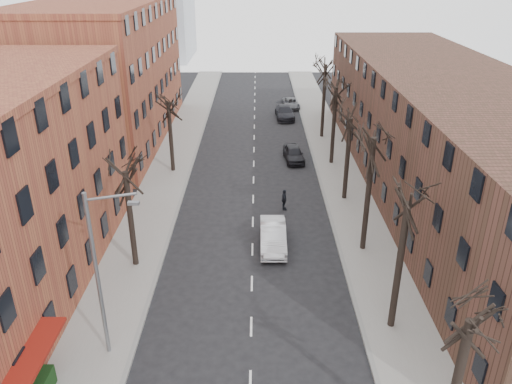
{
  "coord_description": "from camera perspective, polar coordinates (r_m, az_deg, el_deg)",
  "views": [
    {
      "loc": [
        0.3,
        -9.54,
        18.15
      ],
      "look_at": [
        0.25,
        20.82,
        4.0
      ],
      "focal_mm": 35.0,
      "sensor_mm": 36.0,
      "label": 1
    }
  ],
  "objects": [
    {
      "name": "sidewalk_left",
      "position": [
        48.78,
        -9.72,
        2.87
      ],
      "size": [
        4.0,
        90.0,
        0.15
      ],
      "primitive_type": "cube",
      "color": "gray",
      "rests_on": "ground"
    },
    {
      "name": "sidewalk_right",
      "position": [
        48.68,
        9.2,
        2.86
      ],
      "size": [
        4.0,
        90.0,
        0.15
      ],
      "primitive_type": "cube",
      "color": "gray",
      "rests_on": "ground"
    },
    {
      "name": "building_left_far",
      "position": [
        57.07,
        -16.92,
        12.68
      ],
      "size": [
        12.0,
        28.0,
        14.0
      ],
      "primitive_type": "cube",
      "color": "brown",
      "rests_on": "ground"
    },
    {
      "name": "building_right",
      "position": [
        44.53,
        20.86,
        6.15
      ],
      "size": [
        12.0,
        50.0,
        10.0
      ],
      "primitive_type": "cube",
      "color": "#4D2D24",
      "rests_on": "ground"
    },
    {
      "name": "tree_right_b",
      "position": [
        29.1,
        15.11,
        -14.64
      ],
      "size": [
        5.2,
        5.2,
        10.8
      ],
      "primitive_type": null,
      "color": "black",
      "rests_on": "ground"
    },
    {
      "name": "tree_right_c",
      "position": [
        35.43,
        12.05,
        -6.44
      ],
      "size": [
        5.2,
        5.2,
        11.6
      ],
      "primitive_type": null,
      "color": "black",
      "rests_on": "ground"
    },
    {
      "name": "tree_right_d",
      "position": [
        42.33,
        10.02,
        -0.81
      ],
      "size": [
        5.2,
        5.2,
        10.0
      ],
      "primitive_type": null,
      "color": "black",
      "rests_on": "ground"
    },
    {
      "name": "tree_right_e",
      "position": [
        49.57,
        8.57,
        3.22
      ],
      "size": [
        5.2,
        5.2,
        10.8
      ],
      "primitive_type": null,
      "color": "black",
      "rests_on": "ground"
    },
    {
      "name": "tree_right_f",
      "position": [
        57.0,
        7.49,
        6.2
      ],
      "size": [
        5.2,
        5.2,
        11.6
      ],
      "primitive_type": null,
      "color": "black",
      "rests_on": "ground"
    },
    {
      "name": "tree_left_a",
      "position": [
        33.92,
        -13.53,
        -8.15
      ],
      "size": [
        5.2,
        5.2,
        9.5
      ],
      "primitive_type": null,
      "color": "black",
      "rests_on": "ground"
    },
    {
      "name": "tree_left_b",
      "position": [
        47.83,
        -9.42,
        2.33
      ],
      "size": [
        5.2,
        5.2,
        9.5
      ],
      "primitive_type": null,
      "color": "black",
      "rests_on": "ground"
    },
    {
      "name": "streetlight",
      "position": [
        24.66,
        -17.4,
        -8.5
      ],
      "size": [
        2.45,
        0.22,
        9.03
      ],
      "color": "slate",
      "rests_on": "ground"
    },
    {
      "name": "silver_sedan",
      "position": [
        34.63,
        1.96,
        -5.04
      ],
      "size": [
        1.76,
        5.03,
        1.66
      ],
      "primitive_type": "imported",
      "rotation": [
        0.0,
        0.0,
        0.0
      ],
      "color": "silver",
      "rests_on": "ground"
    },
    {
      "name": "parked_car_near",
      "position": [
        49.69,
        4.32,
        4.42
      ],
      "size": [
        2.18,
        4.55,
        1.5
      ],
      "primitive_type": "imported",
      "rotation": [
        0.0,
        0.0,
        0.09
      ],
      "color": "black",
      "rests_on": "ground"
    },
    {
      "name": "parked_car_mid",
      "position": [
        63.56,
        3.29,
        9.08
      ],
      "size": [
        2.46,
        5.46,
        1.55
      ],
      "primitive_type": "imported",
      "rotation": [
        0.0,
        0.0,
        0.05
      ],
      "color": "black",
      "rests_on": "ground"
    },
    {
      "name": "parked_car_far",
      "position": [
        68.52,
        4.01,
        10.1
      ],
      "size": [
        2.45,
        4.59,
        1.23
      ],
      "primitive_type": "imported",
      "rotation": [
        0.0,
        0.0,
        0.1
      ],
      "color": "#54575C",
      "rests_on": "ground"
    },
    {
      "name": "pedestrian_crossing",
      "position": [
        39.65,
        3.24,
        -0.89
      ],
      "size": [
        0.53,
        1.06,
        1.74
      ],
      "primitive_type": "imported",
      "rotation": [
        0.0,
        0.0,
        1.68
      ],
      "color": "black",
      "rests_on": "ground"
    }
  ]
}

